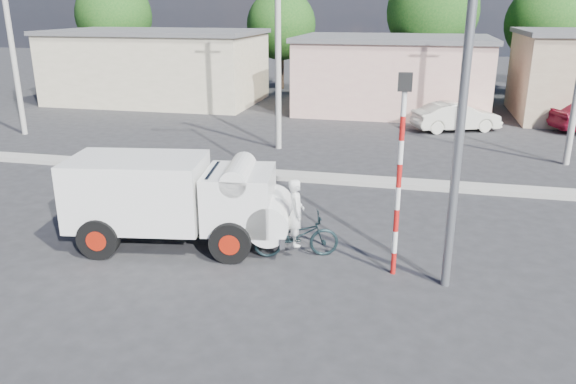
% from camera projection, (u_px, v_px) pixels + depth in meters
% --- Properties ---
extents(ground_plane, '(120.00, 120.00, 0.00)m').
position_uv_depth(ground_plane, '(233.00, 289.00, 11.67)').
color(ground_plane, '#28282A').
rests_on(ground_plane, ground).
extents(median, '(40.00, 0.80, 0.16)m').
position_uv_depth(median, '(307.00, 177.00, 19.04)').
color(median, '#99968E').
rests_on(median, ground).
extents(truck, '(5.51, 2.73, 2.18)m').
position_uv_depth(truck, '(180.00, 198.00, 13.50)').
color(truck, black).
rests_on(truck, ground).
extents(bicycle, '(2.11, 1.25, 1.05)m').
position_uv_depth(bicycle, '(296.00, 235.00, 13.07)').
color(bicycle, '#17272A').
rests_on(bicycle, ground).
extents(cyclist, '(0.53, 0.66, 1.59)m').
position_uv_depth(cyclist, '(296.00, 225.00, 12.98)').
color(cyclist, silver).
rests_on(cyclist, ground).
extents(car_cream, '(4.24, 2.86, 1.32)m').
position_uv_depth(car_cream, '(456.00, 117.00, 26.24)').
color(car_cream, silver).
rests_on(car_cream, ground).
extents(traffic_pole, '(0.28, 0.18, 4.36)m').
position_uv_depth(traffic_pole, '(400.00, 160.00, 11.55)').
color(traffic_pole, red).
rests_on(traffic_pole, ground).
extents(streetlight, '(2.34, 0.22, 9.00)m').
position_uv_depth(streetlight, '(459.00, 43.00, 10.32)').
color(streetlight, slate).
rests_on(streetlight, ground).
extents(building_row, '(37.80, 7.30, 4.44)m').
position_uv_depth(building_row, '(376.00, 71.00, 31.09)').
color(building_row, beige).
rests_on(building_row, ground).
extents(tree_row, '(51.24, 7.43, 8.42)m').
position_uv_depth(tree_row, '(489.00, 16.00, 34.89)').
color(tree_row, '#38281E').
rests_on(tree_row, ground).
extents(utility_poles, '(35.40, 0.24, 8.00)m').
position_uv_depth(utility_poles, '(415.00, 49.00, 20.78)').
color(utility_poles, '#99968E').
rests_on(utility_poles, ground).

